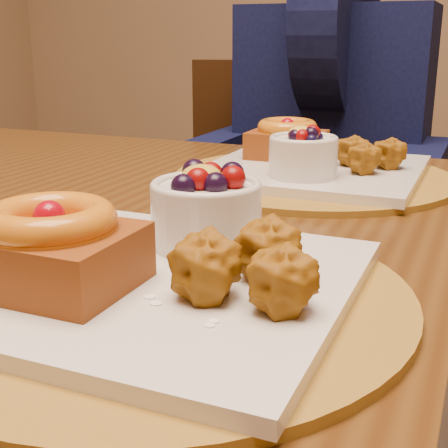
{
  "coord_description": "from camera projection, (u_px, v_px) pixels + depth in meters",
  "views": [
    {
      "loc": [
        0.29,
        -0.52,
        0.94
      ],
      "look_at": [
        0.11,
        -0.09,
        0.8
      ],
      "focal_mm": 50.0,
      "sensor_mm": 36.0,
      "label": 1
    }
  ],
  "objects": [
    {
      "name": "dining_table",
      "position": [
        257.0,
        289.0,
        0.68
      ],
      "size": [
        1.6,
        0.9,
        0.76
      ],
      "color": "#3C200A",
      "rests_on": "ground"
    },
    {
      "name": "place_setting_near",
      "position": [
        157.0,
        263.0,
        0.47
      ],
      "size": [
        0.38,
        0.38,
        0.09
      ],
      "color": "brown",
      "rests_on": "dining_table"
    },
    {
      "name": "place_setting_far",
      "position": [
        311.0,
        164.0,
        0.84
      ],
      "size": [
        0.38,
        0.38,
        0.08
      ],
      "color": "brown",
      "rests_on": "dining_table"
    },
    {
      "name": "chair_far",
      "position": [
        278.0,
        237.0,
        1.46
      ],
      "size": [
        0.54,
        0.54,
        0.89
      ],
      "rotation": [
        0.0,
        0.0,
        0.29
      ],
      "color": "black",
      "rests_on": "ground"
    },
    {
      "name": "diner",
      "position": [
        334.0,
        94.0,
        1.3
      ],
      "size": [
        0.48,
        0.47,
        0.78
      ],
      "rotation": [
        0.0,
        0.0,
        0.23
      ],
      "color": "black",
      "rests_on": "ground"
    }
  ]
}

